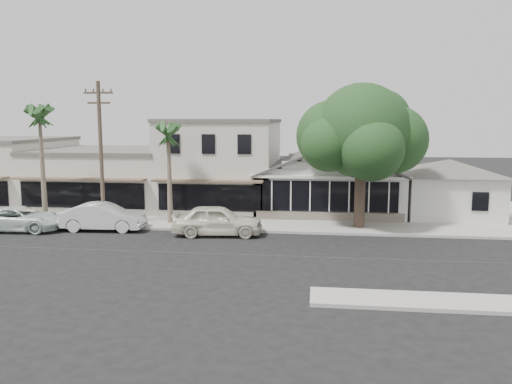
# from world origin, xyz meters

# --- Properties ---
(ground) EXTENTS (140.00, 140.00, 0.00)m
(ground) POSITION_xyz_m (0.00, 0.00, 0.00)
(ground) COLOR black
(ground) RESTS_ON ground
(sidewalk_north) EXTENTS (90.00, 3.50, 0.15)m
(sidewalk_north) POSITION_xyz_m (-8.00, 6.75, 0.07)
(sidewalk_north) COLOR #9E9991
(sidewalk_north) RESTS_ON ground
(corner_shop) EXTENTS (10.40, 8.60, 5.10)m
(corner_shop) POSITION_xyz_m (5.00, 12.47, 2.62)
(corner_shop) COLOR silver
(corner_shop) RESTS_ON ground
(side_cottage) EXTENTS (6.00, 6.00, 3.00)m
(side_cottage) POSITION_xyz_m (13.20, 11.50, 1.50)
(side_cottage) COLOR silver
(side_cottage) RESTS_ON ground
(row_building_near) EXTENTS (8.00, 10.00, 6.50)m
(row_building_near) POSITION_xyz_m (-3.00, 13.50, 3.25)
(row_building_near) COLOR silver
(row_building_near) RESTS_ON ground
(row_building_midnear) EXTENTS (10.00, 10.00, 4.20)m
(row_building_midnear) POSITION_xyz_m (-12.00, 13.50, 2.10)
(row_building_midnear) COLOR beige
(row_building_midnear) RESTS_ON ground
(utility_pole) EXTENTS (1.80, 0.24, 9.00)m
(utility_pole) POSITION_xyz_m (-9.00, 5.20, 4.79)
(utility_pole) COLOR brown
(utility_pole) RESTS_ON ground
(car_0) EXTENTS (5.41, 2.59, 1.78)m
(car_0) POSITION_xyz_m (-1.54, 4.04, 0.89)
(car_0) COLOR silver
(car_0) RESTS_ON ground
(car_1) EXTENTS (5.17, 2.07, 1.67)m
(car_1) POSITION_xyz_m (-8.71, 4.46, 0.84)
(car_1) COLOR silver
(car_1) RESTS_ON ground
(car_2) EXTENTS (5.44, 2.78, 1.47)m
(car_2) POSITION_xyz_m (-13.71, 3.76, 0.73)
(car_2) COLOR silver
(car_2) RESTS_ON ground
(shade_tree) EXTENTS (8.01, 7.24, 8.89)m
(shade_tree) POSITION_xyz_m (6.73, 6.99, 5.85)
(shade_tree) COLOR #4B382D
(shade_tree) RESTS_ON ground
(palm_east) EXTENTS (3.18, 3.18, 6.89)m
(palm_east) POSITION_xyz_m (-5.15, 6.63, 5.84)
(palm_east) COLOR #726651
(palm_east) RESTS_ON ground
(palm_mid) EXTENTS (2.97, 2.97, 8.05)m
(palm_mid) POSITION_xyz_m (-13.14, 5.67, 6.91)
(palm_mid) COLOR #726651
(palm_mid) RESTS_ON ground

